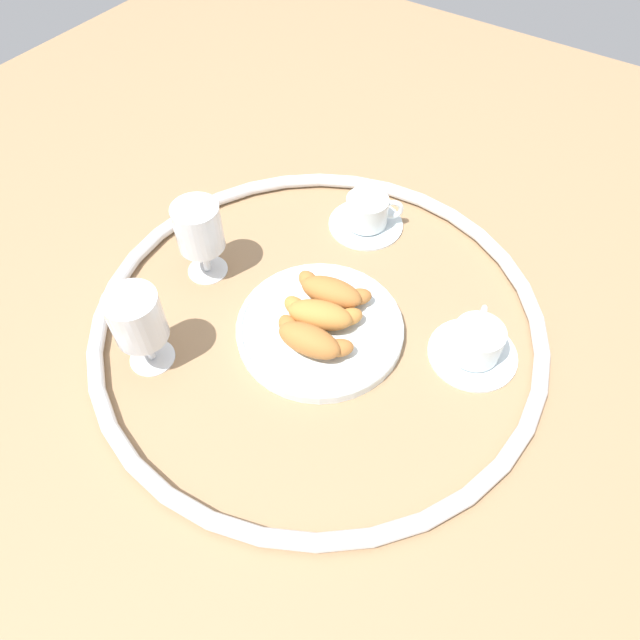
# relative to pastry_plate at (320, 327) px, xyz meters

# --- Properties ---
(ground_plane) EXTENTS (2.20, 2.20, 0.00)m
(ground_plane) POSITION_rel_pastry_plate_xyz_m (-0.01, 0.01, -0.01)
(ground_plane) COLOR #997551
(table_chrome_rim) EXTENTS (0.71, 0.71, 0.02)m
(table_chrome_rim) POSITION_rel_pastry_plate_xyz_m (-0.01, 0.01, 0.00)
(table_chrome_rim) COLOR silver
(table_chrome_rim) RESTS_ON ground_plane
(pastry_plate) EXTENTS (0.26, 0.26, 0.02)m
(pastry_plate) POSITION_rel_pastry_plate_xyz_m (0.00, 0.00, 0.00)
(pastry_plate) COLOR silver
(pastry_plate) RESTS_ON ground_plane
(croissant_large) EXTENTS (0.14, 0.07, 0.04)m
(croissant_large) POSITION_rel_pastry_plate_xyz_m (0.01, -0.04, 0.03)
(croissant_large) COLOR #AD6B33
(croissant_large) RESTS_ON pastry_plate
(croissant_small) EXTENTS (0.13, 0.09, 0.04)m
(croissant_small) POSITION_rel_pastry_plate_xyz_m (-0.00, 0.00, 0.03)
(croissant_small) COLOR #BC7A38
(croissant_small) RESTS_ON pastry_plate
(croissant_extra) EXTENTS (0.13, 0.08, 0.04)m
(croissant_extra) POSITION_rel_pastry_plate_xyz_m (-0.01, 0.05, 0.03)
(croissant_extra) COLOR #AD6B33
(croissant_extra) RESTS_ON pastry_plate
(coffee_cup_near) EXTENTS (0.14, 0.14, 0.06)m
(coffee_cup_near) POSITION_rel_pastry_plate_xyz_m (-0.07, 0.25, 0.01)
(coffee_cup_near) COLOR silver
(coffee_cup_near) RESTS_ON ground_plane
(coffee_cup_far) EXTENTS (0.14, 0.14, 0.06)m
(coffee_cup_far) POSITION_rel_pastry_plate_xyz_m (0.22, 0.09, 0.01)
(coffee_cup_far) COLOR silver
(coffee_cup_far) RESTS_ON ground_plane
(juice_glass_left) EXTENTS (0.08, 0.08, 0.14)m
(juice_glass_left) POSITION_rel_pastry_plate_xyz_m (-0.18, -0.18, 0.08)
(juice_glass_left) COLOR white
(juice_glass_left) RESTS_ON ground_plane
(juice_glass_right) EXTENTS (0.08, 0.08, 0.14)m
(juice_glass_right) POSITION_rel_pastry_plate_xyz_m (-0.23, 0.00, 0.08)
(juice_glass_right) COLOR white
(juice_glass_right) RESTS_ON ground_plane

